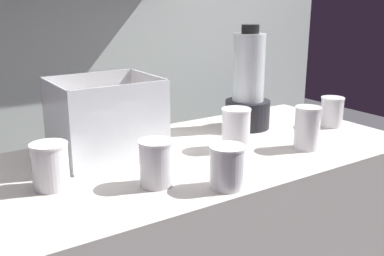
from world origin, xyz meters
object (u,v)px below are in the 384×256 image
Objects in this scene: blender_pitcher at (248,89)px; juice_cup_mango_middle at (227,169)px; carrot_display_bin at (106,132)px; juice_cup_carrot_right at (236,132)px; juice_cup_pomegranate_far_left at (51,169)px; juice_cup_pomegranate_rightmost at (332,113)px; juice_cup_beet_left at (156,166)px; juice_cup_beet_far_right at (307,131)px.

juice_cup_mango_middle is (-0.39, -0.39, -0.09)m from blender_pitcher.
juice_cup_carrot_right is (0.36, -0.17, -0.01)m from carrot_display_bin.
juice_cup_pomegranate_far_left is 1.02m from juice_cup_pomegranate_rightmost.
blender_pitcher is at bearing -0.94° from carrot_display_bin.
carrot_display_bin is 0.27m from juice_cup_pomegranate_far_left.
juice_cup_beet_left is 0.18m from juice_cup_mango_middle.
juice_cup_carrot_right is (0.20, 0.22, 0.01)m from juice_cup_mango_middle.
juice_cup_mango_middle is 0.70m from juice_cup_pomegranate_rightmost.
juice_cup_carrot_right reaches higher than juice_cup_pomegranate_rightmost.
carrot_display_bin reaches higher than juice_cup_pomegranate_far_left.
carrot_display_bin is at bearing 179.06° from blender_pitcher.
juice_cup_beet_left is 0.87× the size of juice_cup_beet_far_right.
juice_cup_mango_middle is at bearing -132.66° from juice_cup_carrot_right.
blender_pitcher reaches higher than juice_cup_pomegranate_far_left.
juice_cup_pomegranate_rightmost is at bearing 8.67° from juice_cup_beet_left.
carrot_display_bin is at bearing 151.61° from juice_cup_beet_far_right.
juice_cup_mango_middle is 1.00× the size of juice_cup_pomegranate_rightmost.
juice_cup_carrot_right is at bearing -138.33° from blender_pitcher.
juice_cup_carrot_right is 0.22m from juice_cup_beet_far_right.
blender_pitcher is (0.54, -0.01, 0.07)m from carrot_display_bin.
juice_cup_carrot_right is at bearing -1.48° from juice_cup_pomegranate_far_left.
juice_cup_beet_far_right reaches higher than juice_cup_beet_left.
blender_pitcher is at bearing 41.67° from juice_cup_carrot_right.
juice_cup_pomegranate_far_left is 0.43m from juice_cup_mango_middle.
juice_cup_beet_far_right is (0.54, -0.29, -0.01)m from carrot_display_bin.
juice_cup_mango_middle is 0.40m from juice_cup_beet_far_right.
juice_cup_beet_left is (0.01, -0.29, -0.02)m from carrot_display_bin.
juice_cup_pomegranate_far_left is at bearing 179.68° from juice_cup_pomegranate_rightmost.
juice_cup_carrot_right reaches higher than juice_cup_beet_left.
blender_pitcher is 0.26m from juice_cup_carrot_right.
juice_cup_beet_far_right is at bearing -10.04° from juice_cup_pomegranate_far_left.
juice_cup_beet_left is at bearing -152.26° from blender_pitcher.
carrot_display_bin is at bearing 36.91° from juice_cup_pomegranate_far_left.
blender_pitcher is 0.30m from juice_cup_beet_far_right.
juice_cup_pomegranate_rightmost is (0.80, 0.12, -0.00)m from juice_cup_beet_left.
blender_pitcher is at bearing 44.78° from juice_cup_mango_middle.
juice_cup_beet_far_right is at bearing -89.80° from blender_pitcher.
juice_cup_pomegranate_far_left reaches higher than juice_cup_mango_middle.
carrot_display_bin reaches higher than juice_cup_mango_middle.
blender_pitcher is 3.14× the size of juice_cup_beet_left.
blender_pitcher reaches higher than juice_cup_mango_middle.
juice_cup_pomegranate_rightmost is (0.81, -0.17, -0.02)m from carrot_display_bin.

